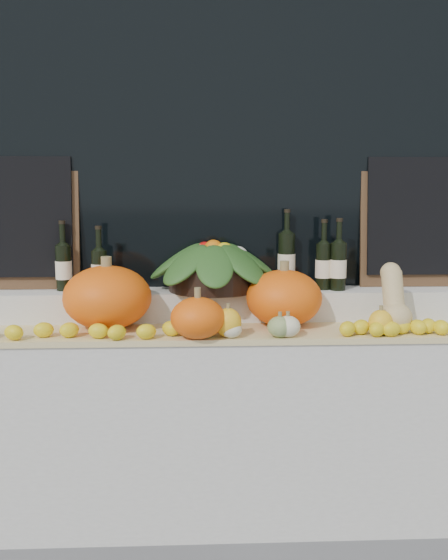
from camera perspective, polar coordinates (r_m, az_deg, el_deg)
The scene contains 18 objects.
storefront_facade at distance 3.54m, azimuth -0.61°, elevation 20.43°, with size 7.00×0.94×4.50m.
display_sill at distance 2.96m, azimuth -0.07°, elevation -12.89°, with size 2.30×0.55×0.88m, color silver.
rear_tier at distance 2.96m, azimuth -0.19°, elevation -2.39°, with size 2.30×0.25×0.16m, color silver.
straw_bedding at distance 2.70m, azimuth 0.05°, elevation -4.94°, with size 2.10×0.32×0.03m, color tan.
pumpkin_left at distance 2.77m, azimuth -10.62°, elevation -1.56°, with size 0.39×0.39×0.28m, color #FF630D.
pumpkin_right at distance 2.79m, azimuth 5.50°, elevation -1.65°, with size 0.34×0.34×0.25m, color #FF630D.
pumpkin_center at distance 2.56m, azimuth -2.42°, elevation -3.48°, with size 0.22×0.22×0.17m, color #FF630D.
butternut_squash at distance 2.79m, azimuth 15.27°, elevation -1.97°, with size 0.14×0.21×0.29m.
decorative_gourds at distance 2.59m, azimuth 3.93°, elevation -4.12°, with size 0.84×0.13×0.14m.
lemon_heap at distance 2.58m, azimuth 0.16°, elevation -4.57°, with size 2.20×0.16×0.06m, color yellow, non-canonical shape.
produce_bowl at distance 2.91m, azimuth -0.96°, elevation 1.39°, with size 0.64×0.64×0.25m.
wine_bottle_far_left at distance 3.00m, azimuth -14.45°, elevation 1.19°, with size 0.08×0.08×0.33m.
wine_bottle_near_left at distance 2.94m, azimuth -11.31°, elevation 0.92°, with size 0.08×0.08×0.30m.
wine_bottle_tall at distance 2.99m, azimuth 5.73°, elevation 1.86°, with size 0.08×0.08×0.37m.
wine_bottle_near_right at distance 2.97m, azimuth 9.08°, elevation 1.32°, with size 0.08×0.08×0.33m.
wine_bottle_far_right at distance 2.96m, azimuth 10.41°, elevation 1.33°, with size 0.08×0.08×0.34m.
chalkboard_left at distance 3.07m, azimuth -17.74°, elevation 5.21°, with size 0.50×0.09×0.62m.
chalkboard_right at distance 3.14m, azimuth 16.85°, elevation 5.32°, with size 0.50×0.09×0.62m.
Camera 1 is at (-0.12, -1.22, 1.54)m, focal length 40.00 mm.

